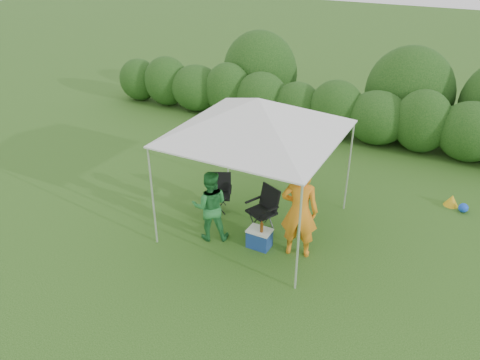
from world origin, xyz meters
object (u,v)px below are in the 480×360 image
at_px(woman, 210,206).
at_px(cooler, 259,238).
at_px(canopy, 258,116).
at_px(chair_right, 265,206).
at_px(chair_left, 220,190).
at_px(man, 299,211).

xyz_separation_m(woman, cooler, (1.02, 0.16, -0.55)).
bearing_deg(canopy, chair_right, -3.69).
bearing_deg(canopy, chair_left, 166.96).
height_order(canopy, man, canopy).
relative_size(canopy, cooler, 6.52).
relative_size(chair_right, chair_left, 1.11).
height_order(canopy, woman, canopy).
height_order(chair_left, woman, woman).
xyz_separation_m(chair_right, man, (0.94, -0.52, 0.43)).
bearing_deg(man, woman, -4.31).
bearing_deg(chair_right, cooler, -49.26).
bearing_deg(canopy, cooler, -58.96).
height_order(canopy, chair_left, canopy).
xyz_separation_m(man, woman, (-1.76, -0.31, -0.21)).
height_order(chair_left, cooler, chair_left).
distance_m(canopy, man, 1.96).
bearing_deg(canopy, man, -24.80).
bearing_deg(cooler, woman, -170.07).
distance_m(man, cooler, 1.07).
relative_size(chair_left, cooler, 1.76).
bearing_deg(man, cooler, -3.01).
bearing_deg(cooler, canopy, 121.84).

